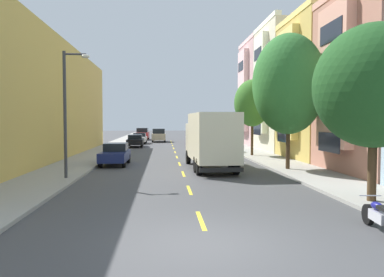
{
  "coord_description": "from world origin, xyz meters",
  "views": [
    {
      "loc": [
        -1.14,
        -9.13,
        3.03
      ],
      "look_at": [
        0.99,
        18.26,
        1.74
      ],
      "focal_mm": 34.68,
      "sensor_mm": 36.0,
      "label": 1
    }
  ],
  "objects_px": {
    "street_tree_second": "(289,84)",
    "parked_sedan_sky": "(210,140)",
    "parked_suv_red": "(143,134)",
    "street_tree_nearest": "(374,86)",
    "moving_champagne_sedan": "(159,135)",
    "street_tree_third": "(252,103)",
    "parked_sedan_white": "(140,138)",
    "parked_motorcycle": "(379,217)",
    "parked_suv_teal": "(221,142)",
    "street_lamp": "(68,104)",
    "parked_pickup_orange": "(198,135)",
    "parked_suv_burgundy": "(204,136)",
    "parked_sedan_black": "(135,141)",
    "parked_hatchback_navy": "(115,154)",
    "delivery_box_truck": "(210,138)"
  },
  "relations": [
    {
      "from": "street_tree_second",
      "to": "parked_sedan_sky",
      "type": "xyz_separation_m",
      "value": [
        -2.08,
        21.54,
        -4.51
      ]
    },
    {
      "from": "parked_sedan_white",
      "to": "street_lamp",
      "type": "bearing_deg",
      "value": -92.93
    },
    {
      "from": "parked_suv_red",
      "to": "parked_suv_teal",
      "type": "bearing_deg",
      "value": -70.14
    },
    {
      "from": "street_tree_nearest",
      "to": "moving_champagne_sedan",
      "type": "distance_m",
      "value": 42.55
    },
    {
      "from": "parked_suv_burgundy",
      "to": "parked_sedan_sky",
      "type": "xyz_separation_m",
      "value": [
        -0.17,
        -7.47,
        -0.24
      ]
    },
    {
      "from": "street_lamp",
      "to": "parked_sedan_black",
      "type": "height_order",
      "value": "street_lamp"
    },
    {
      "from": "parked_hatchback_navy",
      "to": "parked_sedan_white",
      "type": "height_order",
      "value": "parked_hatchback_navy"
    },
    {
      "from": "street_lamp",
      "to": "parked_sedan_black",
      "type": "relative_size",
      "value": 1.41
    },
    {
      "from": "street_tree_nearest",
      "to": "parked_suv_red",
      "type": "distance_m",
      "value": 49.11
    },
    {
      "from": "street_tree_third",
      "to": "parked_sedan_white",
      "type": "distance_m",
      "value": 22.56
    },
    {
      "from": "parked_pickup_orange",
      "to": "parked_suv_burgundy",
      "type": "relative_size",
      "value": 1.1
    },
    {
      "from": "moving_champagne_sedan",
      "to": "parked_motorcycle",
      "type": "distance_m",
      "value": 45.3
    },
    {
      "from": "street_lamp",
      "to": "parked_pickup_orange",
      "type": "bearing_deg",
      "value": 74.79
    },
    {
      "from": "street_tree_nearest",
      "to": "parked_suv_teal",
      "type": "xyz_separation_m",
      "value": [
        -1.92,
        22.9,
        -3.3
      ]
    },
    {
      "from": "parked_suv_teal",
      "to": "parked_motorcycle",
      "type": "bearing_deg",
      "value": -89.41
    },
    {
      "from": "street_tree_third",
      "to": "parked_sedan_white",
      "type": "height_order",
      "value": "street_tree_third"
    },
    {
      "from": "street_tree_nearest",
      "to": "parked_sedan_black",
      "type": "bearing_deg",
      "value": 109.19
    },
    {
      "from": "delivery_box_truck",
      "to": "street_tree_nearest",
      "type": "bearing_deg",
      "value": -65.78
    },
    {
      "from": "street_tree_third",
      "to": "parked_sedan_white",
      "type": "relative_size",
      "value": 1.42
    },
    {
      "from": "parked_pickup_orange",
      "to": "parked_sedan_white",
      "type": "distance_m",
      "value": 10.54
    },
    {
      "from": "street_tree_third",
      "to": "parked_sedan_black",
      "type": "relative_size",
      "value": 1.41
    },
    {
      "from": "parked_suv_red",
      "to": "parked_sedan_white",
      "type": "distance_m",
      "value": 10.12
    },
    {
      "from": "parked_sedan_white",
      "to": "parked_hatchback_navy",
      "type": "bearing_deg",
      "value": -90.26
    },
    {
      "from": "parked_sedan_white",
      "to": "delivery_box_truck",
      "type": "bearing_deg",
      "value": -77.37
    },
    {
      "from": "parked_motorcycle",
      "to": "street_tree_second",
      "type": "bearing_deg",
      "value": 82.37
    },
    {
      "from": "parked_sedan_white",
      "to": "parked_pickup_orange",
      "type": "bearing_deg",
      "value": 35.63
    },
    {
      "from": "street_lamp",
      "to": "parked_sedan_white",
      "type": "distance_m",
      "value": 31.42
    },
    {
      "from": "street_lamp",
      "to": "parked_hatchback_navy",
      "type": "distance_m",
      "value": 7.46
    },
    {
      "from": "street_tree_second",
      "to": "parked_sedan_white",
      "type": "relative_size",
      "value": 1.8
    },
    {
      "from": "parked_suv_teal",
      "to": "parked_motorcycle",
      "type": "distance_m",
      "value": 26.12
    },
    {
      "from": "parked_hatchback_navy",
      "to": "parked_pickup_orange",
      "type": "height_order",
      "value": "parked_pickup_orange"
    },
    {
      "from": "street_tree_second",
      "to": "parked_suv_red",
      "type": "xyz_separation_m",
      "value": [
        -10.9,
        38.68,
        -4.27
      ]
    },
    {
      "from": "parked_suv_teal",
      "to": "parked_sedan_white",
      "type": "distance_m",
      "value": 17.19
    },
    {
      "from": "parked_suv_teal",
      "to": "parked_sedan_sky",
      "type": "bearing_deg",
      "value": 91.19
    },
    {
      "from": "street_lamp",
      "to": "parked_hatchback_navy",
      "type": "relative_size",
      "value": 1.59
    },
    {
      "from": "street_tree_second",
      "to": "parked_hatchback_navy",
      "type": "bearing_deg",
      "value": 160.06
    },
    {
      "from": "street_tree_nearest",
      "to": "parked_pickup_orange",
      "type": "xyz_separation_m",
      "value": [
        -2.18,
        43.79,
        -3.46
      ]
    },
    {
      "from": "parked_pickup_orange",
      "to": "parked_suv_burgundy",
      "type": "distance_m",
      "value": 5.69
    },
    {
      "from": "street_lamp",
      "to": "parked_motorcycle",
      "type": "bearing_deg",
      "value": -42.02
    },
    {
      "from": "parked_sedan_sky",
      "to": "parked_sedan_white",
      "type": "xyz_separation_m",
      "value": [
        -8.66,
        7.01,
        0.0
      ]
    },
    {
      "from": "street_tree_second",
      "to": "street_lamp",
      "type": "relative_size",
      "value": 1.27
    },
    {
      "from": "street_tree_nearest",
      "to": "street_tree_second",
      "type": "distance_m",
      "value": 9.15
    },
    {
      "from": "parked_hatchback_navy",
      "to": "parked_suv_teal",
      "type": "distance_m",
      "value": 13.32
    },
    {
      "from": "delivery_box_truck",
      "to": "parked_suv_teal",
      "type": "height_order",
      "value": "delivery_box_truck"
    },
    {
      "from": "parked_pickup_orange",
      "to": "parked_sedan_white",
      "type": "xyz_separation_m",
      "value": [
        -8.56,
        -6.14,
        -0.08
      ]
    },
    {
      "from": "parked_suv_teal",
      "to": "parked_sedan_sky",
      "type": "xyz_separation_m",
      "value": [
        -0.16,
        7.74,
        -0.24
      ]
    },
    {
      "from": "parked_suv_red",
      "to": "parked_sedan_white",
      "type": "xyz_separation_m",
      "value": [
        0.15,
        -10.12,
        -0.24
      ]
    },
    {
      "from": "street_tree_third",
      "to": "street_lamp",
      "type": "bearing_deg",
      "value": -136.38
    },
    {
      "from": "parked_sedan_black",
      "to": "street_lamp",
      "type": "bearing_deg",
      "value": -93.47
    },
    {
      "from": "delivery_box_truck",
      "to": "parked_pickup_orange",
      "type": "xyz_separation_m",
      "value": [
        2.41,
        33.59,
        -1.15
      ]
    }
  ]
}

